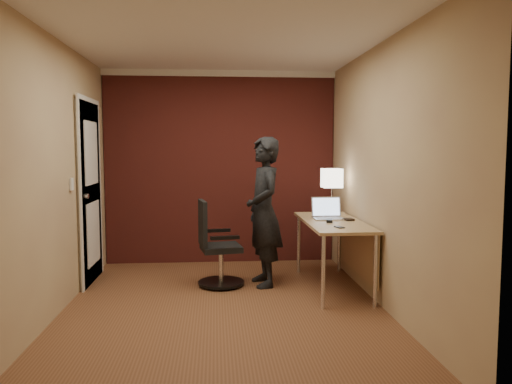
{
  "coord_description": "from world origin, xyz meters",
  "views": [
    {
      "loc": [
        -0.07,
        -4.58,
        1.51
      ],
      "look_at": [
        0.35,
        0.55,
        1.05
      ],
      "focal_mm": 35.0,
      "sensor_mm": 36.0,
      "label": 1
    }
  ],
  "objects_px": {
    "person": "(264,212)",
    "wallet": "(349,219)",
    "mouse": "(329,221)",
    "laptop": "(327,213)",
    "office_chair": "(216,249)",
    "desk": "(339,232)",
    "desk_lamp": "(332,179)",
    "phone": "(339,227)"
  },
  "relations": [
    {
      "from": "desk_lamp",
      "to": "office_chair",
      "type": "height_order",
      "value": "desk_lamp"
    },
    {
      "from": "desk_lamp",
      "to": "phone",
      "type": "distance_m",
      "value": 1.08
    },
    {
      "from": "laptop",
      "to": "wallet",
      "type": "distance_m",
      "value": 0.26
    },
    {
      "from": "laptop",
      "to": "phone",
      "type": "xyz_separation_m",
      "value": [
        -0.02,
        -0.64,
        -0.06
      ]
    },
    {
      "from": "desk",
      "to": "wallet",
      "type": "bearing_deg",
      "value": 4.51
    },
    {
      "from": "desk_lamp",
      "to": "phone",
      "type": "bearing_deg",
      "value": -98.73
    },
    {
      "from": "person",
      "to": "phone",
      "type": "bearing_deg",
      "value": 37.04
    },
    {
      "from": "laptop",
      "to": "mouse",
      "type": "relative_size",
      "value": 3.38
    },
    {
      "from": "phone",
      "to": "wallet",
      "type": "height_order",
      "value": "wallet"
    },
    {
      "from": "mouse",
      "to": "wallet",
      "type": "bearing_deg",
      "value": 38.87
    },
    {
      "from": "person",
      "to": "mouse",
      "type": "bearing_deg",
      "value": 56.26
    },
    {
      "from": "desk",
      "to": "laptop",
      "type": "relative_size",
      "value": 4.44
    },
    {
      "from": "phone",
      "to": "wallet",
      "type": "relative_size",
      "value": 1.05
    },
    {
      "from": "wallet",
      "to": "office_chair",
      "type": "xyz_separation_m",
      "value": [
        -1.43,
        0.15,
        -0.33
      ]
    },
    {
      "from": "person",
      "to": "wallet",
      "type": "bearing_deg",
      "value": 69.66
    },
    {
      "from": "mouse",
      "to": "wallet",
      "type": "distance_m",
      "value": 0.27
    },
    {
      "from": "laptop",
      "to": "wallet",
      "type": "relative_size",
      "value": 3.07
    },
    {
      "from": "desk",
      "to": "wallet",
      "type": "distance_m",
      "value": 0.17
    },
    {
      "from": "mouse",
      "to": "desk",
      "type": "bearing_deg",
      "value": 51.5
    },
    {
      "from": "laptop",
      "to": "person",
      "type": "bearing_deg",
      "value": -179.85
    },
    {
      "from": "desk_lamp",
      "to": "office_chair",
      "type": "distance_m",
      "value": 1.59
    },
    {
      "from": "laptop",
      "to": "office_chair",
      "type": "bearing_deg",
      "value": -179.44
    },
    {
      "from": "desk",
      "to": "wallet",
      "type": "height_order",
      "value": "wallet"
    },
    {
      "from": "mouse",
      "to": "office_chair",
      "type": "bearing_deg",
      "value": 177.88
    },
    {
      "from": "wallet",
      "to": "person",
      "type": "xyz_separation_m",
      "value": [
        -0.9,
        0.16,
        0.07
      ]
    },
    {
      "from": "mouse",
      "to": "person",
      "type": "relative_size",
      "value": 0.06
    },
    {
      "from": "laptop",
      "to": "office_chair",
      "type": "height_order",
      "value": "laptop"
    },
    {
      "from": "laptop",
      "to": "desk",
      "type": "bearing_deg",
      "value": -61.77
    },
    {
      "from": "desk_lamp",
      "to": "wallet",
      "type": "relative_size",
      "value": 4.86
    },
    {
      "from": "laptop",
      "to": "wallet",
      "type": "bearing_deg",
      "value": -40.56
    },
    {
      "from": "office_chair",
      "to": "person",
      "type": "relative_size",
      "value": 0.57
    },
    {
      "from": "office_chair",
      "to": "person",
      "type": "height_order",
      "value": "person"
    },
    {
      "from": "wallet",
      "to": "person",
      "type": "height_order",
      "value": "person"
    },
    {
      "from": "laptop",
      "to": "person",
      "type": "relative_size",
      "value": 0.21
    },
    {
      "from": "phone",
      "to": "person",
      "type": "relative_size",
      "value": 0.07
    },
    {
      "from": "desk",
      "to": "wallet",
      "type": "relative_size",
      "value": 13.64
    },
    {
      "from": "desk_lamp",
      "to": "laptop",
      "type": "relative_size",
      "value": 1.58
    },
    {
      "from": "laptop",
      "to": "wallet",
      "type": "height_order",
      "value": "laptop"
    },
    {
      "from": "office_chair",
      "to": "desk",
      "type": "bearing_deg",
      "value": -6.97
    },
    {
      "from": "desk_lamp",
      "to": "mouse",
      "type": "height_order",
      "value": "desk_lamp"
    },
    {
      "from": "desk",
      "to": "office_chair",
      "type": "relative_size",
      "value": 1.62
    },
    {
      "from": "mouse",
      "to": "phone",
      "type": "distance_m",
      "value": 0.34
    }
  ]
}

